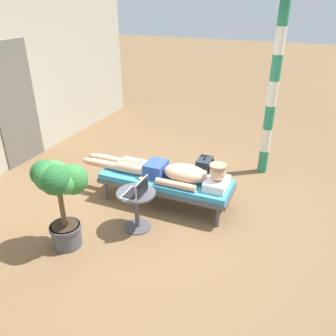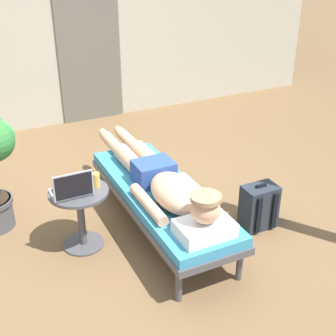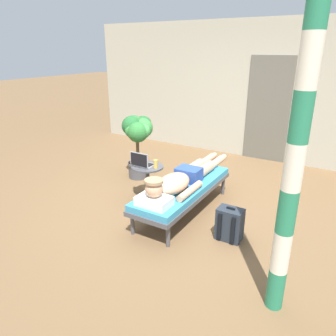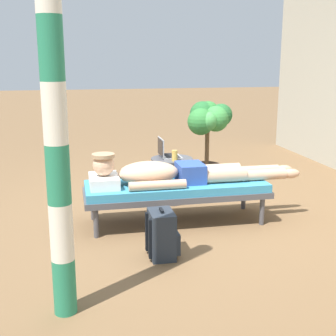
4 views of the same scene
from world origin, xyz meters
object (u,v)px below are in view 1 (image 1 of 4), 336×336
(potted_plant, at_px, (60,188))
(porch_post, at_px, (273,93))
(lounge_chair, at_px, (166,182))
(backpack, at_px, (204,171))
(person_reclining, at_px, (169,171))
(laptop, at_px, (137,191))
(side_table, at_px, (137,204))
(drink_glass, at_px, (141,182))

(potted_plant, bearing_deg, porch_post, -32.82)
(lounge_chair, distance_m, potted_plant, 1.53)
(backpack, xyz_separation_m, porch_post, (0.73, -0.80, 1.13))
(person_reclining, relative_size, laptop, 7.00)
(porch_post, bearing_deg, side_table, 151.26)
(lounge_chair, bearing_deg, side_table, 171.36)
(lounge_chair, distance_m, backpack, 0.87)
(person_reclining, xyz_separation_m, laptop, (-0.73, 0.11, 0.06))
(lounge_chair, xyz_separation_m, laptop, (-0.73, 0.05, 0.24))
(lounge_chair, distance_m, laptop, 0.77)
(potted_plant, height_order, porch_post, porch_post)
(side_table, bearing_deg, drink_glass, -0.42)
(person_reclining, height_order, backpack, person_reclining)
(drink_glass, xyz_separation_m, potted_plant, (-0.76, 0.61, 0.19))
(laptop, height_order, porch_post, porch_post)
(lounge_chair, xyz_separation_m, person_reclining, (0.00, -0.05, 0.17))
(person_reclining, xyz_separation_m, drink_glass, (-0.52, 0.16, 0.06))
(lounge_chair, distance_m, porch_post, 2.13)
(person_reclining, xyz_separation_m, backpack, (0.80, -0.25, -0.32))
(lounge_chair, distance_m, person_reclining, 0.18)
(side_table, relative_size, potted_plant, 0.48)
(lounge_chair, relative_size, side_table, 3.55)
(drink_glass, distance_m, porch_post, 2.50)
(lounge_chair, height_order, drink_glass, drink_glass)
(laptop, bearing_deg, side_table, 40.52)
(drink_glass, relative_size, potted_plant, 0.11)
(person_reclining, height_order, porch_post, porch_post)
(drink_glass, xyz_separation_m, backpack, (1.32, -0.41, -0.39))
(person_reclining, bearing_deg, drink_glass, 163.46)
(side_table, distance_m, laptop, 0.24)
(lounge_chair, distance_m, drink_glass, 0.58)
(backpack, bearing_deg, person_reclining, 162.45)
(side_table, bearing_deg, person_reclining, -13.08)
(drink_glass, bearing_deg, backpack, -17.15)
(laptop, distance_m, drink_glass, 0.22)
(person_reclining, bearing_deg, backpack, -17.55)
(side_table, xyz_separation_m, drink_glass, (0.15, -0.00, 0.23))
(lounge_chair, xyz_separation_m, side_table, (-0.67, 0.10, 0.01))
(potted_plant, xyz_separation_m, porch_post, (2.82, -1.82, 0.55))
(potted_plant, bearing_deg, backpack, -26.01)
(backpack, bearing_deg, lounge_chair, 158.99)
(person_reclining, height_order, laptop, laptop)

